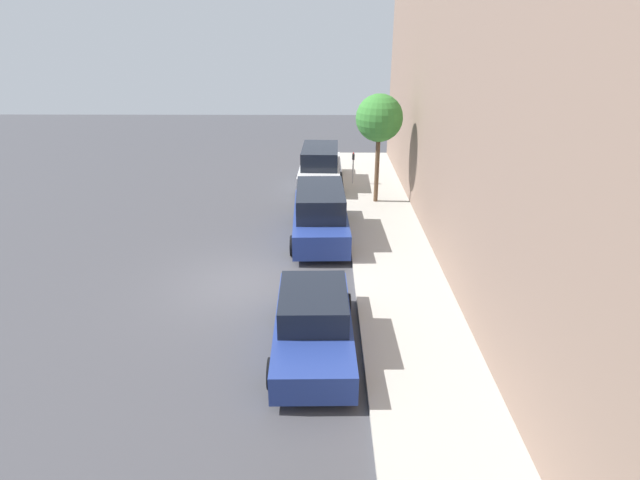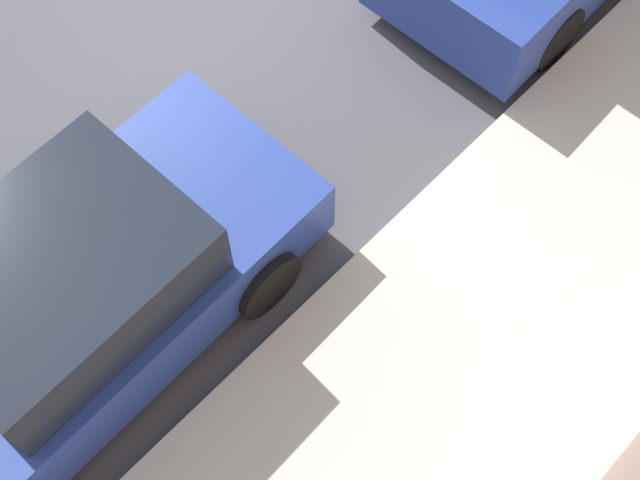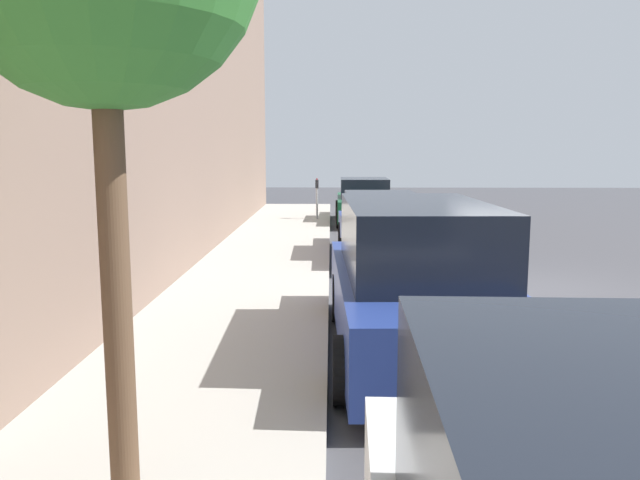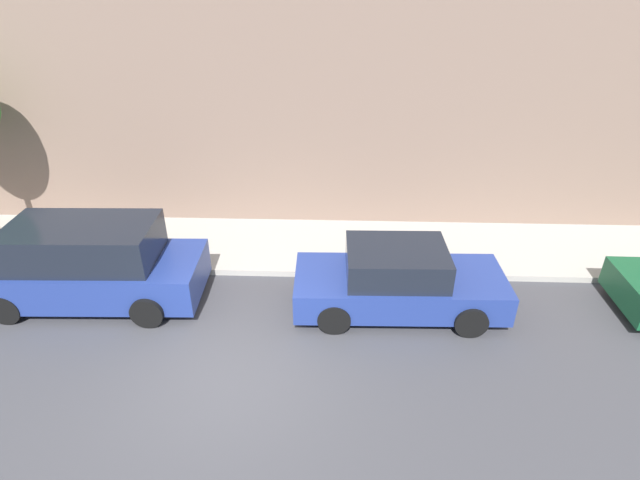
{
  "view_description": "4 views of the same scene",
  "coord_description": "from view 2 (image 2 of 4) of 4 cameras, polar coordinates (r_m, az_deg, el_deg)",
  "views": [
    {
      "loc": [
        2.56,
        -13.36,
        7.32
      ],
      "look_at": [
        2.44,
        1.05,
        1.0
      ],
      "focal_mm": 28.0,
      "sensor_mm": 36.0,
      "label": 1
    },
    {
      "loc": [
        5.69,
        -3.8,
        7.41
      ],
      "look_at": [
        3.46,
        -1.49,
        1.0
      ],
      "focal_mm": 50.0,
      "sensor_mm": 36.0,
      "label": 2
    },
    {
      "loc": [
        3.47,
        11.04,
        2.54
      ],
      "look_at": [
        3.65,
        0.57,
        1.0
      ],
      "focal_mm": 35.0,
      "sensor_mm": 36.0,
      "label": 3
    },
    {
      "loc": [
        -6.68,
        -1.88,
        6.77
      ],
      "look_at": [
        3.59,
        -1.5,
        1.0
      ],
      "focal_mm": 28.0,
      "sensor_mm": 36.0,
      "label": 4
    }
  ],
  "objects": [
    {
      "name": "sidewalk",
      "position": [
        8.3,
        14.4,
        -2.39
      ],
      "size": [
        2.79,
        32.0,
        0.15
      ],
      "color": "#B2ADA3",
      "rests_on": "ground_plane"
    },
    {
      "name": "parked_sedan_second",
      "position": [
        7.51,
        -15.79,
        -4.17
      ],
      "size": [
        1.92,
        4.54,
        1.54
      ],
      "color": "navy",
      "rests_on": "ground_plane"
    }
  ]
}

